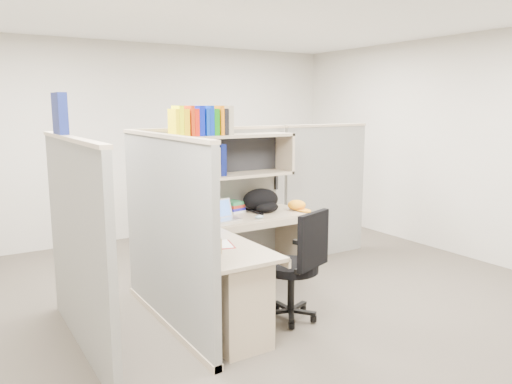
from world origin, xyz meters
TOP-DOWN VIEW (x-y plane):
  - ground at (0.00, 0.00)m, footprint 6.00×6.00m
  - room_shell at (0.00, 0.00)m, footprint 6.00×6.00m
  - cubicle at (-0.37, 0.45)m, footprint 3.79×1.84m
  - desk at (-0.41, -0.29)m, footprint 1.74×1.75m
  - laptop at (-0.09, 0.47)m, footprint 0.32×0.32m
  - backpack at (0.46, 0.62)m, footprint 0.48×0.41m
  - orange_cap at (0.81, 0.50)m, footprint 0.23×0.25m
  - snack_canister at (-0.52, -0.10)m, footprint 0.10×0.10m
  - tissue_box at (-0.73, -0.48)m, footprint 0.15×0.15m
  - mouse at (0.24, 0.35)m, footprint 0.10×0.07m
  - paper_cup at (-0.01, 0.77)m, footprint 0.07×0.07m
  - book_stack at (0.17, 0.79)m, footprint 0.22×0.27m
  - loose_paper at (-0.55, -0.26)m, footprint 0.25×0.29m
  - task_chair at (0.07, -0.48)m, footprint 0.57×0.53m

SIDE VIEW (x-z plane):
  - ground at x=0.00m, z-range 0.00..0.00m
  - task_chair at x=0.07m, z-range -0.14..0.84m
  - desk at x=-0.41m, z-range 0.07..0.80m
  - loose_paper at x=-0.55m, z-range 0.73..0.73m
  - mouse at x=0.24m, z-range 0.73..0.77m
  - paper_cup at x=-0.01m, z-range 0.73..0.84m
  - snack_canister at x=-0.52m, z-range 0.73..0.83m
  - orange_cap at x=0.81m, z-range 0.73..0.84m
  - book_stack at x=0.17m, z-range 0.73..0.85m
  - tissue_box at x=-0.73m, z-range 0.73..0.92m
  - laptop at x=-0.09m, z-range 0.73..0.94m
  - backpack at x=0.46m, z-range 0.73..0.97m
  - cubicle at x=-0.37m, z-range -0.07..1.88m
  - room_shell at x=0.00m, z-range -1.38..4.62m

